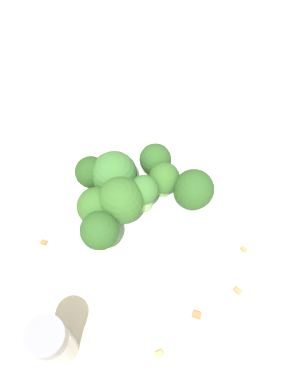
# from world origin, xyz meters

# --- Properties ---
(ground_plane) EXTENTS (3.00, 3.00, 0.00)m
(ground_plane) POSITION_xyz_m (0.00, 0.00, 0.00)
(ground_plane) COLOR beige
(bowl) EXTENTS (0.19, 0.19, 0.04)m
(bowl) POSITION_xyz_m (0.00, 0.00, 0.02)
(bowl) COLOR white
(bowl) RESTS_ON ground_plane
(broccoli_floret_0) EXTENTS (0.04, 0.04, 0.04)m
(broccoli_floret_0) POSITION_xyz_m (0.05, -0.04, 0.07)
(broccoli_floret_0) COLOR #84AD66
(broccoli_floret_0) RESTS_ON bowl
(broccoli_floret_1) EXTENTS (0.03, 0.03, 0.05)m
(broccoli_floret_1) POSITION_xyz_m (-0.00, 0.00, 0.07)
(broccoli_floret_1) COLOR #8EB770
(broccoli_floret_1) RESTS_ON bowl
(broccoli_floret_2) EXTENTS (0.04, 0.04, 0.05)m
(broccoli_floret_2) POSITION_xyz_m (0.05, -0.00, 0.07)
(broccoli_floret_2) COLOR #84AD66
(broccoli_floret_2) RESTS_ON bowl
(broccoli_floret_3) EXTENTS (0.04, 0.04, 0.05)m
(broccoli_floret_3) POSITION_xyz_m (-0.03, -0.01, 0.07)
(broccoli_floret_3) COLOR #84AD66
(broccoli_floret_3) RESTS_ON bowl
(broccoli_floret_4) EXTENTS (0.04, 0.04, 0.05)m
(broccoli_floret_4) POSITION_xyz_m (-0.05, 0.01, 0.07)
(broccoli_floret_4) COLOR #7A9E5B
(broccoli_floret_4) RESTS_ON bowl
(broccoli_floret_5) EXTENTS (0.05, 0.05, 0.06)m
(broccoli_floret_5) POSITION_xyz_m (0.03, 0.01, 0.07)
(broccoli_floret_5) COLOR #84AD66
(broccoli_floret_5) RESTS_ON bowl
(broccoli_floret_6) EXTENTS (0.05, 0.05, 0.05)m
(broccoli_floret_6) POSITION_xyz_m (0.02, -0.03, 0.07)
(broccoli_floret_6) COLOR #84AD66
(broccoli_floret_6) RESTS_ON bowl
(broccoli_floret_7) EXTENTS (0.04, 0.04, 0.06)m
(broccoli_floret_7) POSITION_xyz_m (0.06, 0.03, 0.08)
(broccoli_floret_7) COLOR #8EB770
(broccoli_floret_7) RESTS_ON bowl
(broccoli_floret_8) EXTENTS (0.04, 0.04, 0.04)m
(broccoli_floret_8) POSITION_xyz_m (-0.03, -0.04, 0.07)
(broccoli_floret_8) COLOR #8EB770
(broccoli_floret_8) RESTS_ON bowl
(pepper_shaker) EXTENTS (0.04, 0.04, 0.08)m
(pepper_shaker) POSITION_xyz_m (0.13, 0.12, 0.04)
(pepper_shaker) COLOR #B2B7BC
(pepper_shaker) RESTS_ON ground_plane
(almond_crumb_0) EXTENTS (0.01, 0.01, 0.01)m
(almond_crumb_0) POSITION_xyz_m (-0.07, 0.12, 0.00)
(almond_crumb_0) COLOR #AD7F4C
(almond_crumb_0) RESTS_ON ground_plane
(almond_crumb_1) EXTENTS (0.01, 0.01, 0.01)m
(almond_crumb_1) POSITION_xyz_m (0.12, -0.01, 0.00)
(almond_crumb_1) COLOR olive
(almond_crumb_1) RESTS_ON ground_plane
(almond_crumb_2) EXTENTS (0.01, 0.01, 0.01)m
(almond_crumb_2) POSITION_xyz_m (-0.02, 0.13, 0.00)
(almond_crumb_2) COLOR olive
(almond_crumb_2) RESTS_ON ground_plane
(almond_crumb_3) EXTENTS (0.01, 0.01, 0.01)m
(almond_crumb_3) POSITION_xyz_m (0.03, 0.15, 0.00)
(almond_crumb_3) COLOR tan
(almond_crumb_3) RESTS_ON ground_plane
(almond_crumb_4) EXTENTS (0.01, 0.01, 0.01)m
(almond_crumb_4) POSITION_xyz_m (-0.10, 0.07, 0.00)
(almond_crumb_4) COLOR #AD7F4C
(almond_crumb_4) RESTS_ON ground_plane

